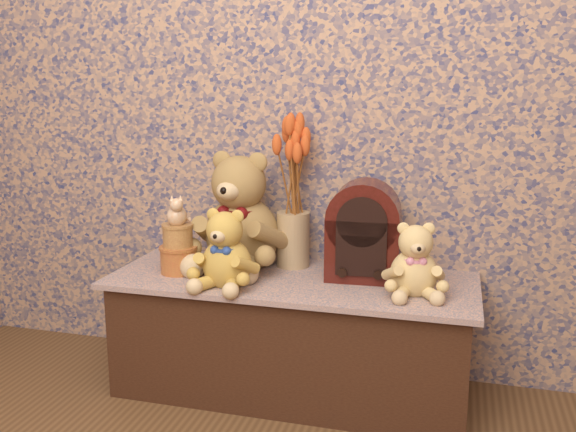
{
  "coord_description": "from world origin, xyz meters",
  "views": [
    {
      "loc": [
        0.56,
        -0.85,
        1.14
      ],
      "look_at": [
        0.0,
        1.2,
        0.68
      ],
      "focal_mm": 38.84,
      "sensor_mm": 36.0,
      "label": 1
    }
  ],
  "objects_px": {
    "cathedral_radio": "(364,230)",
    "cat_figurine": "(177,209)",
    "teddy_medium": "(227,244)",
    "biscuit_tin_lower": "(179,260)",
    "ceramic_vase": "(293,239)",
    "teddy_large": "(242,205)",
    "teddy_small": "(415,255)"
  },
  "relations": [
    {
      "from": "teddy_large",
      "to": "cat_figurine",
      "type": "bearing_deg",
      "value": -136.62
    },
    {
      "from": "teddy_large",
      "to": "teddy_medium",
      "type": "height_order",
      "value": "teddy_large"
    },
    {
      "from": "teddy_small",
      "to": "ceramic_vase",
      "type": "height_order",
      "value": "teddy_small"
    },
    {
      "from": "cathedral_radio",
      "to": "biscuit_tin_lower",
      "type": "distance_m",
      "value": 0.7
    },
    {
      "from": "cathedral_radio",
      "to": "cat_figurine",
      "type": "height_order",
      "value": "cathedral_radio"
    },
    {
      "from": "cathedral_radio",
      "to": "cat_figurine",
      "type": "bearing_deg",
      "value": -173.28
    },
    {
      "from": "teddy_small",
      "to": "ceramic_vase",
      "type": "relative_size",
      "value": 1.25
    },
    {
      "from": "biscuit_tin_lower",
      "to": "cat_figurine",
      "type": "relative_size",
      "value": 1.15
    },
    {
      "from": "teddy_medium",
      "to": "cat_figurine",
      "type": "height_order",
      "value": "cat_figurine"
    },
    {
      "from": "teddy_small",
      "to": "cathedral_radio",
      "type": "xyz_separation_m",
      "value": [
        -0.19,
        0.13,
        0.05
      ]
    },
    {
      "from": "biscuit_tin_lower",
      "to": "teddy_small",
      "type": "bearing_deg",
      "value": -0.72
    },
    {
      "from": "teddy_large",
      "to": "teddy_medium",
      "type": "bearing_deg",
      "value": -76.72
    },
    {
      "from": "teddy_medium",
      "to": "cathedral_radio",
      "type": "xyz_separation_m",
      "value": [
        0.45,
        0.21,
        0.03
      ]
    },
    {
      "from": "ceramic_vase",
      "to": "biscuit_tin_lower",
      "type": "distance_m",
      "value": 0.44
    },
    {
      "from": "teddy_large",
      "to": "teddy_small",
      "type": "height_order",
      "value": "teddy_large"
    },
    {
      "from": "teddy_small",
      "to": "biscuit_tin_lower",
      "type": "height_order",
      "value": "teddy_small"
    },
    {
      "from": "teddy_medium",
      "to": "cat_figurine",
      "type": "distance_m",
      "value": 0.26
    },
    {
      "from": "teddy_medium",
      "to": "ceramic_vase",
      "type": "bearing_deg",
      "value": 64.53
    },
    {
      "from": "teddy_large",
      "to": "cathedral_radio",
      "type": "xyz_separation_m",
      "value": [
        0.47,
        -0.03,
        -0.06
      ]
    },
    {
      "from": "teddy_medium",
      "to": "cat_figurine",
      "type": "bearing_deg",
      "value": 162.25
    },
    {
      "from": "teddy_large",
      "to": "biscuit_tin_lower",
      "type": "xyz_separation_m",
      "value": [
        -0.2,
        -0.15,
        -0.19
      ]
    },
    {
      "from": "biscuit_tin_lower",
      "to": "cathedral_radio",
      "type": "bearing_deg",
      "value": 10.0
    },
    {
      "from": "teddy_large",
      "to": "cat_figurine",
      "type": "distance_m",
      "value": 0.25
    },
    {
      "from": "cathedral_radio",
      "to": "cat_figurine",
      "type": "distance_m",
      "value": 0.69
    },
    {
      "from": "teddy_small",
      "to": "cat_figurine",
      "type": "distance_m",
      "value": 0.87
    },
    {
      "from": "teddy_large",
      "to": "cathedral_radio",
      "type": "distance_m",
      "value": 0.48
    },
    {
      "from": "teddy_large",
      "to": "biscuit_tin_lower",
      "type": "relative_size",
      "value": 3.55
    },
    {
      "from": "cathedral_radio",
      "to": "teddy_medium",
      "type": "bearing_deg",
      "value": -158.12
    },
    {
      "from": "teddy_medium",
      "to": "ceramic_vase",
      "type": "distance_m",
      "value": 0.33
    },
    {
      "from": "cat_figurine",
      "to": "teddy_large",
      "type": "bearing_deg",
      "value": 12.08
    },
    {
      "from": "teddy_large",
      "to": "teddy_small",
      "type": "xyz_separation_m",
      "value": [
        0.66,
        -0.16,
        -0.11
      ]
    },
    {
      "from": "teddy_medium",
      "to": "cat_figurine",
      "type": "xyz_separation_m",
      "value": [
        -0.23,
        0.09,
        0.09
      ]
    }
  ]
}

